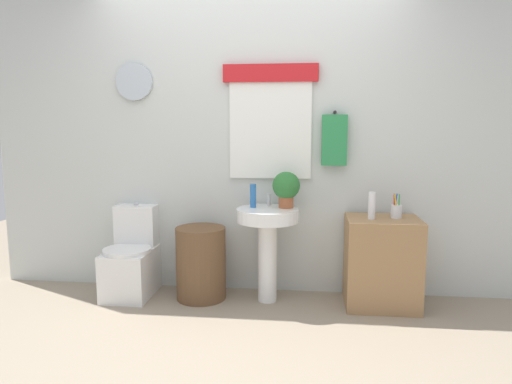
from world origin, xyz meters
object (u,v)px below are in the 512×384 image
at_px(laundry_hamper, 201,263).
at_px(soap_bottle, 253,196).
at_px(pedestal_sink, 268,233).
at_px(toilet, 132,261).
at_px(wooden_cabinet, 382,262).
at_px(lotion_bottle, 372,206).
at_px(toothbrush_cup, 396,211).
at_px(potted_plant, 286,187).

distance_m(laundry_hamper, soap_bottle, 0.69).
relative_size(laundry_hamper, pedestal_sink, 0.78).
bearing_deg(laundry_hamper, toilet, 176.57).
relative_size(wooden_cabinet, soap_bottle, 3.73).
height_order(toilet, lotion_bottle, lotion_bottle).
xyz_separation_m(toilet, wooden_cabinet, (2.01, -0.04, 0.06)).
xyz_separation_m(toilet, laundry_hamper, (0.59, -0.04, 0.01)).
relative_size(laundry_hamper, toothbrush_cup, 3.14).
bearing_deg(pedestal_sink, soap_bottle, 157.38).
bearing_deg(toilet, pedestal_sink, -1.79).
distance_m(pedestal_sink, soap_bottle, 0.31).
height_order(toilet, soap_bottle, soap_bottle).
relative_size(potted_plant, lotion_bottle, 1.39).
bearing_deg(wooden_cabinet, soap_bottle, 177.15).
xyz_separation_m(pedestal_sink, toothbrush_cup, (0.98, 0.02, 0.19)).
bearing_deg(lotion_bottle, pedestal_sink, 177.09).
relative_size(soap_bottle, potted_plant, 0.65).
bearing_deg(potted_plant, soap_bottle, -177.80).
distance_m(pedestal_sink, wooden_cabinet, 0.91).
bearing_deg(toilet, laundry_hamper, -3.43).
xyz_separation_m(soap_bottle, toothbrush_cup, (1.10, -0.03, -0.09)).
relative_size(toilet, toothbrush_cup, 4.01).
height_order(laundry_hamper, toothbrush_cup, toothbrush_cup).
xyz_separation_m(toilet, toothbrush_cup, (2.11, -0.02, 0.46)).
distance_m(laundry_hamper, lotion_bottle, 1.42).
bearing_deg(laundry_hamper, lotion_bottle, -1.73).
bearing_deg(potted_plant, pedestal_sink, -156.80).
xyz_separation_m(wooden_cabinet, potted_plant, (-0.74, 0.06, 0.56)).
bearing_deg(potted_plant, lotion_bottle, -8.78).
xyz_separation_m(laundry_hamper, pedestal_sink, (0.54, -0.00, 0.26)).
distance_m(lotion_bottle, toothbrush_cup, 0.21).
bearing_deg(toothbrush_cup, lotion_bottle, -162.65).
height_order(toilet, laundry_hamper, toilet).
relative_size(wooden_cabinet, lotion_bottle, 3.37).
xyz_separation_m(pedestal_sink, lotion_bottle, (0.79, -0.04, 0.24)).
bearing_deg(potted_plant, wooden_cabinet, -4.61).
height_order(wooden_cabinet, lotion_bottle, lotion_bottle).
bearing_deg(wooden_cabinet, potted_plant, 175.39).
xyz_separation_m(laundry_hamper, potted_plant, (0.68, 0.06, 0.62)).
bearing_deg(lotion_bottle, potted_plant, 171.22).
bearing_deg(wooden_cabinet, laundry_hamper, 180.00).
relative_size(soap_bottle, lotion_bottle, 0.90).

